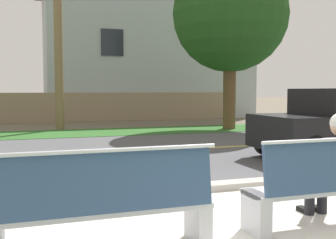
# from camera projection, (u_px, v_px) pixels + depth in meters

# --- Properties ---
(ground_plane) EXTENTS (140.00, 140.00, 0.00)m
(ground_plane) POSITION_uv_depth(u_px,v_px,m) (103.00, 145.00, 11.22)
(ground_plane) COLOR #665B4C
(curb_edge) EXTENTS (44.00, 0.30, 0.11)m
(curb_edge) POSITION_uv_depth(u_px,v_px,m) (168.00, 191.00, 5.87)
(curb_edge) COLOR #ADA89E
(curb_edge) RESTS_ON ground_plane
(street_asphalt) EXTENTS (52.00, 8.00, 0.01)m
(street_asphalt) POSITION_uv_depth(u_px,v_px,m) (113.00, 153.00, 9.80)
(street_asphalt) COLOR #515156
(street_asphalt) RESTS_ON ground_plane
(road_centre_line) EXTENTS (48.00, 0.14, 0.01)m
(road_centre_line) POSITION_uv_depth(u_px,v_px,m) (113.00, 152.00, 9.80)
(road_centre_line) COLOR #E0CC4C
(road_centre_line) RESTS_ON ground_plane
(far_verge_grass) EXTENTS (48.00, 2.80, 0.02)m
(far_verge_grass) POSITION_uv_depth(u_px,v_px,m) (87.00, 133.00, 14.38)
(far_verge_grass) COLOR #2D6026
(far_verge_grass) RESTS_ON ground_plane
(bench_left) EXTENTS (1.98, 0.48, 1.01)m
(bench_left) POSITION_uv_depth(u_px,v_px,m) (106.00, 207.00, 3.62)
(bench_left) COLOR silver
(bench_left) RESTS_ON ground_plane
(bench_right) EXTENTS (1.98, 0.48, 1.01)m
(bench_right) POSITION_uv_depth(u_px,v_px,m) (334.00, 186.00, 4.41)
(bench_right) COLOR silver
(bench_right) RESTS_ON ground_plane
(seated_person_grey) EXTENTS (0.52, 0.68, 1.25)m
(seated_person_grey) POSITION_uv_depth(u_px,v_px,m) (333.00, 163.00, 4.60)
(seated_person_grey) COLOR black
(seated_person_grey) RESTS_ON ground_plane
(shade_tree_left) EXTENTS (4.42, 4.42, 7.29)m
(shade_tree_left) POSITION_uv_depth(u_px,v_px,m) (235.00, 5.00, 15.48)
(shade_tree_left) COLOR brown
(shade_tree_left) RESTS_ON ground_plane
(garden_wall) EXTENTS (13.00, 0.36, 1.40)m
(garden_wall) POSITION_uv_depth(u_px,v_px,m) (108.00, 107.00, 20.06)
(garden_wall) COLOR gray
(garden_wall) RESTS_ON ground_plane
(house_across_street) EXTENTS (12.07, 6.91, 7.60)m
(house_across_street) POSITION_uv_depth(u_px,v_px,m) (144.00, 50.00, 23.74)
(house_across_street) COLOR #A3ADB2
(house_across_street) RESTS_ON ground_plane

